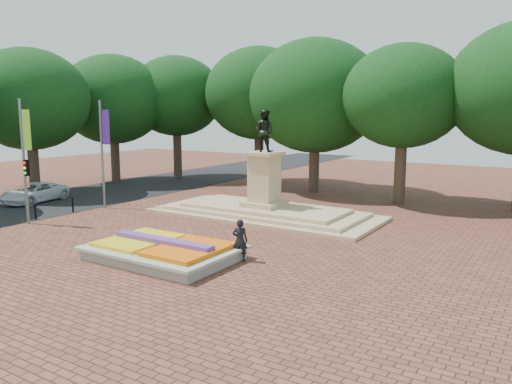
# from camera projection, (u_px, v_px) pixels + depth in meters

# --- Properties ---
(ground) EXTENTS (90.00, 90.00, 0.00)m
(ground) POSITION_uv_depth(u_px,v_px,m) (177.00, 245.00, 23.76)
(ground) COLOR brown
(ground) RESTS_ON ground
(asphalt_street) EXTENTS (9.00, 90.00, 0.02)m
(asphalt_street) POSITION_uv_depth(u_px,v_px,m) (65.00, 200.00, 35.85)
(asphalt_street) COLOR black
(asphalt_street) RESTS_ON ground
(flower_bed) EXTENTS (6.30, 4.30, 0.91)m
(flower_bed) POSITION_uv_depth(u_px,v_px,m) (164.00, 250.00, 21.49)
(flower_bed) COLOR gray
(flower_bed) RESTS_ON ground
(monument) EXTENTS (14.00, 6.00, 6.40)m
(monument) POSITION_uv_depth(u_px,v_px,m) (264.00, 202.00, 30.29)
(monument) COLOR tan
(monument) RESTS_ON ground
(tree_row_back) EXTENTS (44.80, 8.80, 10.43)m
(tree_row_back) POSITION_uv_depth(u_px,v_px,m) (363.00, 106.00, 36.47)
(tree_row_back) COLOR #3C2D20
(tree_row_back) RESTS_ON ground
(tree_row_street) EXTENTS (8.40, 25.40, 9.98)m
(tree_row_street) POSITION_uv_depth(u_px,v_px,m) (17.00, 110.00, 36.92)
(tree_row_street) COLOR #3C2D20
(tree_row_street) RESTS_ON ground
(banner_poles) EXTENTS (0.88, 11.17, 7.00)m
(banner_poles) POSITION_uv_depth(u_px,v_px,m) (20.00, 156.00, 27.36)
(banner_poles) COLOR slate
(banner_poles) RESTS_ON ground
(bollard_row) EXTENTS (0.12, 13.12, 0.98)m
(bollard_row) POSITION_uv_depth(u_px,v_px,m) (14.00, 215.00, 28.07)
(bollard_row) COLOR black
(bollard_row) RESTS_ON ground
(van) EXTENTS (3.06, 5.17, 1.35)m
(van) POSITION_uv_depth(u_px,v_px,m) (34.00, 193.00, 34.87)
(van) COLOR silver
(van) RESTS_ON ground
(pedestrian) EXTENTS (0.78, 0.65, 1.81)m
(pedestrian) POSITION_uv_depth(u_px,v_px,m) (240.00, 240.00, 21.13)
(pedestrian) COLOR black
(pedestrian) RESTS_ON ground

